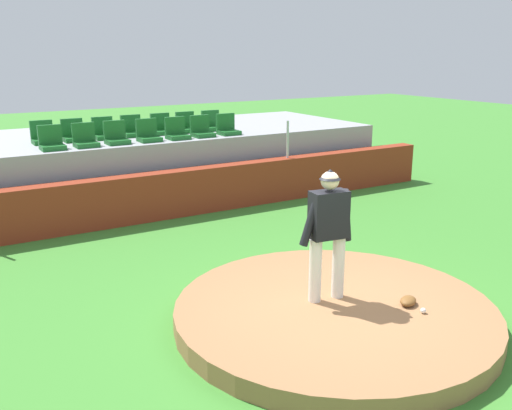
# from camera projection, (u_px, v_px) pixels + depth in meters

# --- Properties ---
(ground_plane) EXTENTS (60.00, 60.00, 0.00)m
(ground_plane) POSITION_uv_depth(u_px,v_px,m) (334.00, 322.00, 7.65)
(ground_plane) COLOR #3C822D
(pitchers_mound) EXTENTS (4.29, 4.29, 0.26)m
(pitchers_mound) POSITION_uv_depth(u_px,v_px,m) (334.00, 313.00, 7.62)
(pitchers_mound) COLOR #996A43
(pitchers_mound) RESTS_ON ground_plane
(pitcher) EXTENTS (0.78, 0.33, 1.81)m
(pitcher) POSITION_uv_depth(u_px,v_px,m) (328.00, 225.00, 7.49)
(pitcher) COLOR white
(pitcher) RESTS_ON pitchers_mound
(baseball) EXTENTS (0.07, 0.07, 0.07)m
(baseball) POSITION_uv_depth(u_px,v_px,m) (423.00, 311.00, 7.32)
(baseball) COLOR white
(baseball) RESTS_ON pitchers_mound
(fielding_glove) EXTENTS (0.36, 0.32, 0.11)m
(fielding_glove) POSITION_uv_depth(u_px,v_px,m) (408.00, 301.00, 7.56)
(fielding_glove) COLOR brown
(fielding_glove) RESTS_ON pitchers_mound
(brick_barrier) EXTENTS (14.47, 0.40, 1.02)m
(brick_barrier) POSITION_uv_depth(u_px,v_px,m) (166.00, 195.00, 12.33)
(brick_barrier) COLOR maroon
(brick_barrier) RESTS_ON ground_plane
(fence_post_right) EXTENTS (0.06, 0.06, 0.90)m
(fence_post_right) POSITION_uv_depth(u_px,v_px,m) (288.00, 139.00, 13.65)
(fence_post_right) COLOR silver
(fence_post_right) RESTS_ON brick_barrier
(bleacher_platform) EXTENTS (12.63, 4.27, 1.54)m
(bleacher_platform) POSITION_uv_depth(u_px,v_px,m) (126.00, 163.00, 14.41)
(bleacher_platform) COLOR #97989F
(bleacher_platform) RESTS_ON ground_plane
(stadium_chair_0) EXTENTS (0.48, 0.44, 0.50)m
(stadium_chair_0) POSITION_uv_depth(u_px,v_px,m) (52.00, 142.00, 11.78)
(stadium_chair_0) COLOR #1C6326
(stadium_chair_0) RESTS_ON bleacher_platform
(stadium_chair_1) EXTENTS (0.48, 0.44, 0.50)m
(stadium_chair_1) POSITION_uv_depth(u_px,v_px,m) (85.00, 139.00, 12.13)
(stadium_chair_1) COLOR #1C6326
(stadium_chair_1) RESTS_ON bleacher_platform
(stadium_chair_2) EXTENTS (0.48, 0.44, 0.50)m
(stadium_chair_2) POSITION_uv_depth(u_px,v_px,m) (116.00, 137.00, 12.50)
(stadium_chair_2) COLOR #1C6326
(stadium_chair_2) RESTS_ON bleacher_platform
(stadium_chair_3) EXTENTS (0.48, 0.44, 0.50)m
(stadium_chair_3) POSITION_uv_depth(u_px,v_px,m) (148.00, 134.00, 12.85)
(stadium_chair_3) COLOR #1C6326
(stadium_chair_3) RESTS_ON bleacher_platform
(stadium_chair_4) EXTENTS (0.48, 0.44, 0.50)m
(stadium_chair_4) POSITION_uv_depth(u_px,v_px,m) (177.00, 132.00, 13.18)
(stadium_chair_4) COLOR #1C6326
(stadium_chair_4) RESTS_ON bleacher_platform
(stadium_chair_5) EXTENTS (0.48, 0.44, 0.50)m
(stadium_chair_5) POSITION_uv_depth(u_px,v_px,m) (202.00, 130.00, 13.53)
(stadium_chair_5) COLOR #1C6326
(stadium_chair_5) RESTS_ON bleacher_platform
(stadium_chair_6) EXTENTS (0.48, 0.44, 0.50)m
(stadium_chair_6) POSITION_uv_depth(u_px,v_px,m) (227.00, 128.00, 13.88)
(stadium_chair_6) COLOR #1C6326
(stadium_chair_6) RESTS_ON bleacher_platform
(stadium_chair_7) EXTENTS (0.48, 0.44, 0.50)m
(stadium_chair_7) POSITION_uv_depth(u_px,v_px,m) (43.00, 136.00, 12.54)
(stadium_chair_7) COLOR #1C6326
(stadium_chair_7) RESTS_ON bleacher_platform
(stadium_chair_8) EXTENTS (0.48, 0.44, 0.50)m
(stadium_chair_8) POSITION_uv_depth(u_px,v_px,m) (73.00, 134.00, 12.86)
(stadium_chair_8) COLOR #1C6326
(stadium_chair_8) RESTS_ON bleacher_platform
(stadium_chair_9) EXTENTS (0.48, 0.44, 0.50)m
(stadium_chair_9) POSITION_uv_depth(u_px,v_px,m) (104.00, 132.00, 13.20)
(stadium_chair_9) COLOR #1C6326
(stadium_chair_9) RESTS_ON bleacher_platform
(stadium_chair_10) EXTENTS (0.48, 0.44, 0.50)m
(stadium_chair_10) POSITION_uv_depth(u_px,v_px,m) (132.00, 130.00, 13.59)
(stadium_chair_10) COLOR #1C6326
(stadium_chair_10) RESTS_ON bleacher_platform
(stadium_chair_11) EXTENTS (0.48, 0.44, 0.50)m
(stadium_chair_11) POSITION_uv_depth(u_px,v_px,m) (162.00, 128.00, 13.95)
(stadium_chair_11) COLOR #1C6326
(stadium_chair_11) RESTS_ON bleacher_platform
(stadium_chair_12) EXTENTS (0.48, 0.44, 0.50)m
(stadium_chair_12) POSITION_uv_depth(u_px,v_px,m) (187.00, 126.00, 14.28)
(stadium_chair_12) COLOR #1C6326
(stadium_chair_12) RESTS_ON bleacher_platform
(stadium_chair_13) EXTENTS (0.48, 0.44, 0.50)m
(stadium_chair_13) POSITION_uv_depth(u_px,v_px,m) (212.00, 124.00, 14.61)
(stadium_chair_13) COLOR #1C6326
(stadium_chair_13) RESTS_ON bleacher_platform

